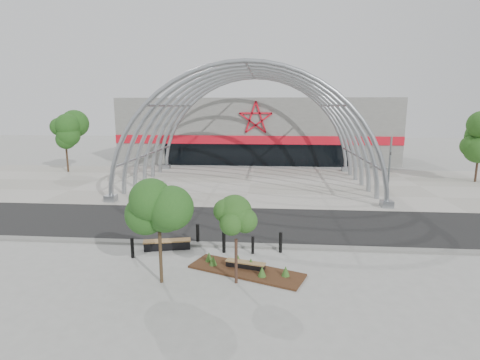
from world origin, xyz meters
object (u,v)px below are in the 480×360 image
Objects in this scene: bench_0 at (167,245)px; street_tree_0 at (159,211)px; bench_1 at (246,266)px; signal_pole at (389,170)px; bollard_2 at (224,242)px; street_tree_1 at (236,221)px.

street_tree_0 is at bearing -78.01° from bench_0.
bench_1 is (3.30, 1.47, -2.81)m from street_tree_0.
signal_pole reaches higher than bench_1.
bollard_2 is (2.11, 3.35, -2.47)m from street_tree_0.
bench_0 is at bearing 138.68° from street_tree_1.
street_tree_0 reaches higher than bench_1.
bench_0 is (-3.75, 3.30, -2.36)m from street_tree_1.
signal_pole reaches higher than street_tree_1.
street_tree_0 reaches higher than bollard_2.
bench_0 is (-0.74, 3.50, -2.76)m from street_tree_0.
signal_pole is at bearing 52.90° from street_tree_1.
bench_0 reaches higher than bench_1.
street_tree_0 is at bearing -176.18° from street_tree_1.
street_tree_1 reaches higher than bench_1.
bollard_2 is at bearing 122.15° from bench_1.
bollard_2 reaches higher than bench_0.
bench_0 is at bearing -144.90° from signal_pole.
bollard_2 is at bearing -2.90° from bench_0.
bench_0 is at bearing 177.10° from bollard_2.
street_tree_1 is 3.50× the size of bollard_2.
bench_0 is 1.31× the size of bench_1.
street_tree_1 is at bearing -127.10° from signal_pole.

